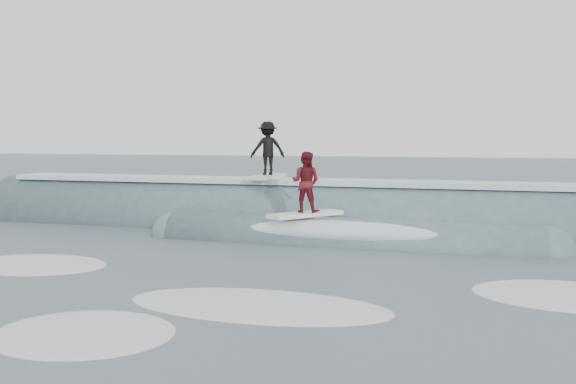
% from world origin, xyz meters
% --- Properties ---
extents(ground, '(160.00, 160.00, 0.00)m').
position_xyz_m(ground, '(0.00, 0.00, 0.00)').
color(ground, '#40525E').
rests_on(ground, ground).
extents(breaking_wave, '(21.72, 4.10, 2.64)m').
position_xyz_m(breaking_wave, '(0.24, 6.03, 0.03)').
color(breaking_wave, '#3C5D65').
rests_on(breaking_wave, ground).
extents(surfer_black, '(1.12, 2.01, 1.60)m').
position_xyz_m(surfer_black, '(-0.92, 6.32, 2.14)').
color(surfer_black, silver).
rests_on(surfer_black, ground).
extents(surfer_red, '(1.59, 1.96, 1.57)m').
position_xyz_m(surfer_red, '(0.83, 4.12, 1.34)').
color(surfer_red, white).
rests_on(surfer_red, ground).
extents(whitewater, '(17.45, 7.03, 0.10)m').
position_xyz_m(whitewater, '(0.22, -1.20, 0.00)').
color(whitewater, silver).
rests_on(whitewater, ground).
extents(far_swells, '(39.68, 8.65, 0.80)m').
position_xyz_m(far_swells, '(-0.56, 17.65, 0.00)').
color(far_swells, '#3C5D65').
rests_on(far_swells, ground).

